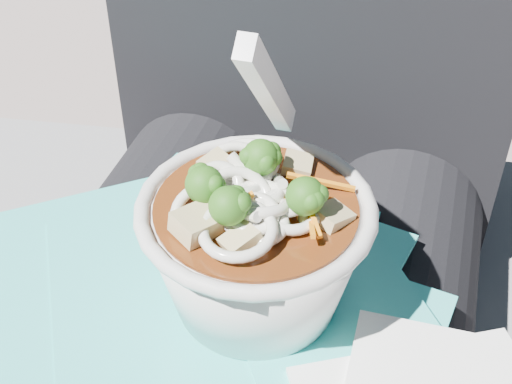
# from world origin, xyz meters

# --- Properties ---
(person_body) EXTENTS (0.34, 0.94, 0.97)m
(person_body) POSITION_xyz_m (0.00, 0.09, 0.52)
(person_body) COLOR black
(person_body) RESTS_ON ground
(plastic_bag) EXTENTS (0.39, 0.33, 0.01)m
(plastic_bag) POSITION_xyz_m (-0.01, 0.01, 0.56)
(plastic_bag) COLOR #2EC3BD
(plastic_bag) RESTS_ON lap
(udon_bowl) EXTENTS (0.14, 0.16, 0.18)m
(udon_bowl) POSITION_xyz_m (0.02, 0.02, 0.61)
(udon_bowl) COLOR silver
(udon_bowl) RESTS_ON plastic_bag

